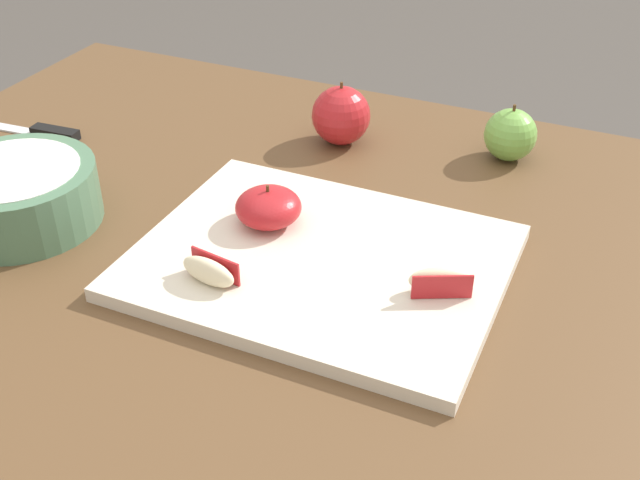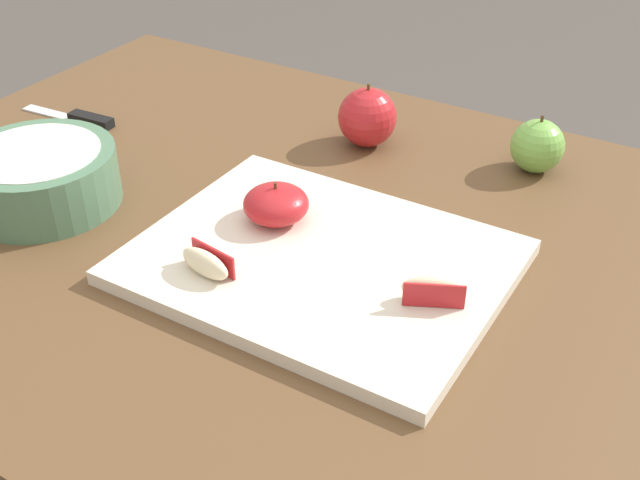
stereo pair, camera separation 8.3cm
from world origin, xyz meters
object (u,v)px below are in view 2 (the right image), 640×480
apple_half_skin_up (276,204)px  paring_knife (84,119)px  whole_apple_crimson (367,117)px  apple_wedge_right (434,289)px  cutting_board (320,262)px  whole_apple_granny_green (537,146)px  ceramic_fruit_bowl (40,176)px  apple_wedge_middle (206,263)px

apple_half_skin_up → paring_knife: size_ratio=0.46×
whole_apple_crimson → apple_wedge_right: bearing=-51.7°
apple_half_skin_up → whole_apple_crimson: size_ratio=0.85×
cutting_board → paring_knife: cutting_board is taller
cutting_board → whole_apple_crimson: 0.30m
apple_half_skin_up → whole_apple_granny_green: size_ratio=0.97×
apple_half_skin_up → ceramic_fruit_bowl: (-0.28, -0.09, -0.00)m
cutting_board → ceramic_fruit_bowl: bearing=-171.0°
apple_wedge_right → paring_knife: 0.63m
apple_wedge_middle → whole_apple_granny_green: 0.47m
apple_wedge_middle → whole_apple_crimson: whole_apple_crimson is taller
whole_apple_granny_green → apple_half_skin_up: bearing=-124.8°
cutting_board → ceramic_fruit_bowl: 0.36m
apple_wedge_middle → whole_apple_granny_green: whole_apple_granny_green is taller
apple_wedge_middle → apple_wedge_right: same height
cutting_board → whole_apple_crimson: (-0.10, 0.28, 0.03)m
apple_wedge_middle → apple_wedge_right: size_ratio=1.00×
apple_wedge_right → whole_apple_crimson: bearing=128.3°
paring_knife → ceramic_fruit_bowl: ceramic_fruit_bowl is taller
cutting_board → apple_half_skin_up: size_ratio=5.16×
apple_wedge_right → ceramic_fruit_bowl: bearing=-174.4°
whole_apple_granny_green → apple_wedge_right: bearing=-88.6°
paring_knife → ceramic_fruit_bowl: (0.12, -0.19, 0.03)m
apple_wedge_middle → ceramic_fruit_bowl: size_ratio=0.36×
cutting_board → apple_wedge_right: apple_wedge_right is taller
apple_wedge_right → whole_apple_crimson: size_ratio=0.75×
apple_half_skin_up → ceramic_fruit_bowl: ceramic_fruit_bowl is taller
paring_knife → whole_apple_granny_green: 0.64m
apple_wedge_right → whole_apple_granny_green: (-0.01, 0.34, 0.00)m
whole_apple_crimson → whole_apple_granny_green: 0.23m
apple_wedge_right → apple_wedge_middle: bearing=-159.8°
whole_apple_crimson → ceramic_fruit_bowl: bearing=-127.6°
ceramic_fruit_bowl → apple_half_skin_up: bearing=18.3°
cutting_board → apple_wedge_right: bearing=-3.6°
apple_wedge_middle → whole_apple_granny_green: (0.21, 0.42, 0.00)m
cutting_board → apple_wedge_middle: 0.12m
ceramic_fruit_bowl → whole_apple_crimson: bearing=52.4°
paring_knife → whole_apple_crimson: 0.41m
paring_knife → whole_apple_granny_green: whole_apple_granny_green is taller
apple_wedge_middle → whole_apple_crimson: 0.37m
paring_knife → ceramic_fruit_bowl: 0.22m
cutting_board → apple_half_skin_up: bearing=155.9°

